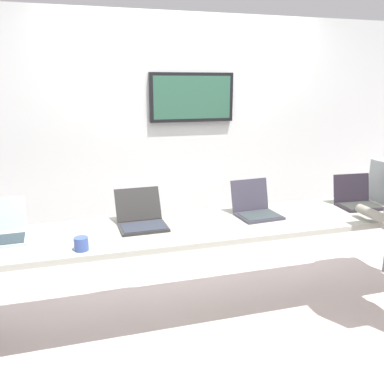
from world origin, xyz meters
name	(u,v)px	position (x,y,z in m)	size (l,w,h in m)	color
ground	(227,315)	(0.00, 0.00, -0.02)	(8.00, 8.00, 0.04)	beige
back_wall	(188,143)	(0.00, 1.13, 1.21)	(8.00, 0.11, 2.40)	silver
workbench	(229,227)	(0.00, 0.00, 0.72)	(3.68, 0.70, 0.77)	#A4A596
laptop_station_1	(141,218)	(-0.65, 0.10, 0.83)	(0.34, 0.38, 0.24)	#262524
laptop_station_2	(255,208)	(0.25, 0.09, 0.83)	(0.34, 0.35, 0.26)	#373441
laptop_station_3	(357,199)	(1.18, 0.08, 0.83)	(0.35, 0.32, 0.25)	#26202A
coffee_mug	(81,244)	(-1.08, -0.25, 0.81)	(0.09, 0.09, 0.08)	#395099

